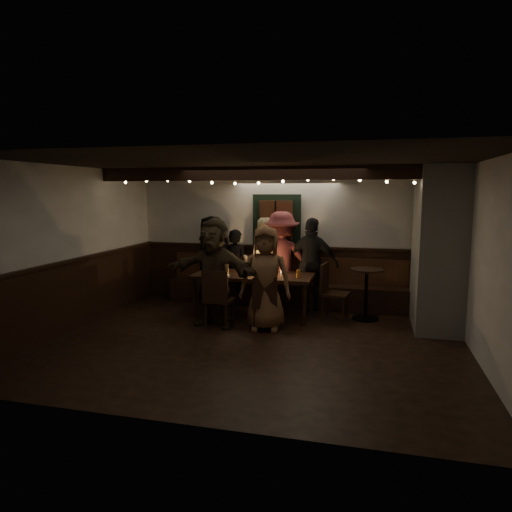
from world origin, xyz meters
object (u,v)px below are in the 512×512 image
(chair_near_right, at_px, (264,300))
(person_a, at_px, (212,260))
(high_top, at_px, (366,288))
(chair_end, at_px, (330,288))
(chair_near_left, at_px, (217,295))
(person_e, at_px, (312,264))
(person_c, at_px, (263,262))
(person_b, at_px, (236,267))
(person_d, at_px, (281,260))
(person_g, at_px, (265,278))
(dining_table, at_px, (253,278))
(person_f, at_px, (214,272))

(chair_near_right, relative_size, person_a, 0.50)
(chair_near_right, height_order, high_top, high_top)
(chair_near_right, relative_size, chair_end, 0.89)
(chair_near_left, bearing_deg, person_e, 49.56)
(high_top, bearing_deg, chair_near_left, -154.36)
(high_top, height_order, person_c, person_c)
(chair_near_right, height_order, person_b, person_b)
(chair_near_left, height_order, person_d, person_d)
(person_g, bearing_deg, person_d, 84.75)
(person_b, relative_size, person_e, 0.86)
(person_g, bearing_deg, person_c, 97.92)
(dining_table, bearing_deg, person_a, 144.67)
(chair_near_left, height_order, person_a, person_a)
(chair_near_left, xyz_separation_m, chair_end, (1.72, 0.97, 0.01))
(person_g, bearing_deg, chair_near_right, -111.50)
(dining_table, height_order, person_e, person_e)
(person_c, bearing_deg, chair_end, 139.54)
(high_top, xyz_separation_m, person_c, (-1.95, 0.52, 0.29))
(person_c, bearing_deg, chair_near_left, 63.01)
(person_e, distance_m, person_g, 1.55)
(chair_near_left, bearing_deg, dining_table, 66.62)
(person_e, bearing_deg, person_a, 10.51)
(chair_near_left, height_order, high_top, chair_near_left)
(chair_near_right, bearing_deg, chair_end, 43.45)
(chair_near_left, bearing_deg, person_b, 96.08)
(person_b, relative_size, person_g, 0.89)
(chair_end, height_order, person_c, person_c)
(chair_near_right, xyz_separation_m, person_c, (-0.38, 1.58, 0.36))
(chair_near_right, bearing_deg, person_f, 176.93)
(dining_table, height_order, chair_end, chair_end)
(person_a, relative_size, person_e, 1.00)
(person_a, distance_m, person_b, 0.50)
(person_a, bearing_deg, chair_near_left, 136.59)
(high_top, relative_size, person_d, 0.49)
(person_d, xyz_separation_m, person_e, (0.60, -0.07, -0.05))
(person_a, xyz_separation_m, person_e, (1.98, -0.03, -0.00))
(dining_table, relative_size, person_e, 1.21)
(chair_near_right, relative_size, person_c, 0.51)
(chair_near_left, bearing_deg, person_d, 65.72)
(chair_near_right, distance_m, high_top, 1.89)
(chair_near_right, relative_size, person_e, 0.50)
(person_d, relative_size, person_g, 1.10)
(chair_end, bearing_deg, chair_near_left, -150.52)
(high_top, xyz_separation_m, person_a, (-2.98, 0.47, 0.30))
(chair_end, distance_m, person_d, 1.24)
(person_a, bearing_deg, person_d, -154.43)
(high_top, bearing_deg, person_c, 165.01)
(dining_table, bearing_deg, person_c, 90.00)
(person_c, relative_size, person_f, 0.95)
(person_e, xyz_separation_m, person_f, (-1.41, -1.45, 0.03))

